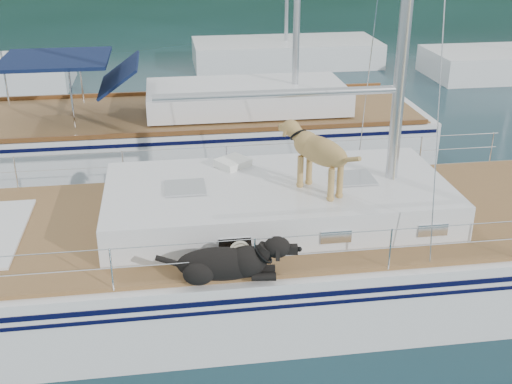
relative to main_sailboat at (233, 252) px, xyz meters
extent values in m
plane|color=black|center=(-0.10, 0.01, -0.68)|extent=(120.00, 120.00, 0.00)
cube|color=white|center=(-0.10, 0.01, -0.18)|extent=(12.00, 3.80, 1.40)
cube|color=olive|center=(-0.10, 0.01, 0.55)|extent=(11.52, 3.50, 0.06)
cube|color=white|center=(0.70, 0.01, 0.85)|extent=(5.20, 2.50, 0.55)
cylinder|color=silver|center=(0.70, 0.01, 2.53)|extent=(3.60, 0.12, 0.12)
cylinder|color=silver|center=(-0.10, -1.74, 1.14)|extent=(10.56, 0.01, 0.01)
cylinder|color=silver|center=(-0.10, 1.76, 1.14)|extent=(10.56, 0.01, 0.01)
cube|color=blue|center=(-0.58, 1.40, 0.60)|extent=(0.63, 0.48, 0.04)
cube|color=white|center=(0.11, 0.81, 1.19)|extent=(0.64, 0.62, 0.13)
torus|color=beige|center=(-0.08, -1.65, 0.94)|extent=(0.35, 0.13, 0.35)
cube|color=white|center=(-0.14, 6.29, -0.23)|extent=(11.00, 3.50, 1.30)
cube|color=olive|center=(-0.14, 6.29, 0.42)|extent=(10.56, 3.29, 0.06)
cube|color=white|center=(1.06, 6.29, 0.77)|extent=(4.80, 2.30, 0.55)
cube|color=#101D44|center=(-3.34, 6.29, 1.82)|extent=(2.40, 2.30, 0.08)
cube|color=white|center=(3.90, 16.01, -0.28)|extent=(7.20, 3.00, 1.10)
camera|label=1|loc=(-0.92, -8.82, 4.94)|focal=45.00mm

